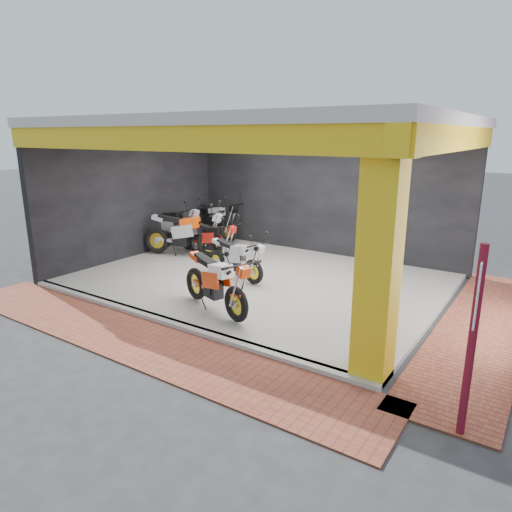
{
  "coord_description": "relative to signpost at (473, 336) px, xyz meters",
  "views": [
    {
      "loc": [
        5.66,
        -6.52,
        3.37
      ],
      "look_at": [
        0.5,
        1.12,
        0.9
      ],
      "focal_mm": 32.0,
      "sensor_mm": 36.0,
      "label": 1
    }
  ],
  "objects": [
    {
      "name": "moto_row_d",
      "position": [
        -8.22,
        4.46,
        -0.41
      ],
      "size": [
        2.46,
        1.07,
        1.47
      ],
      "primitive_type": null,
      "rotation": [
        0.0,
        0.0,
        0.08
      ],
      "color": "#A1A3A8",
      "rests_on": "showroom_floor"
    },
    {
      "name": "moto_hero",
      "position": [
        -3.94,
        0.99,
        -0.48
      ],
      "size": [
        2.34,
        1.48,
        1.34
      ],
      "primitive_type": null,
      "rotation": [
        0.0,
        0.0,
        -0.33
      ],
      "color": "red",
      "rests_on": "showroom_floor"
    },
    {
      "name": "moto_row_a",
      "position": [
        -4.89,
        2.92,
        -0.57
      ],
      "size": [
        1.98,
        0.99,
        1.15
      ],
      "primitive_type": null,
      "rotation": [
        0.0,
        0.0,
        -0.16
      ],
      "color": "#AFB2B7",
      "rests_on": "showroom_floor"
    },
    {
      "name": "showroom_floor",
      "position": [
        -5.07,
        3.41,
        -1.2
      ],
      "size": [
        8.0,
        6.0,
        0.1
      ],
      "primitive_type": "cube",
      "color": "silver",
      "rests_on": "ground"
    },
    {
      "name": "signpost",
      "position": [
        0.0,
        0.0,
        0.0
      ],
      "size": [
        0.09,
        0.32,
        2.28
      ],
      "rotation": [
        0.0,
        0.0,
        0.06
      ],
      "color": "maroon",
      "rests_on": "ground"
    },
    {
      "name": "corner_column",
      "position": [
        -1.32,
        0.66,
        0.5
      ],
      "size": [
        0.5,
        0.5,
        3.5
      ],
      "primitive_type": "cube",
      "color": "yellow",
      "rests_on": "ground"
    },
    {
      "name": "moto_row_b",
      "position": [
        -6.52,
        4.07,
        -0.54
      ],
      "size": [
        2.07,
        1.03,
        1.21
      ],
      "primitive_type": null,
      "rotation": [
        0.0,
        0.0,
        -0.15
      ],
      "color": "#B41A13",
      "rests_on": "showroom_floor"
    },
    {
      "name": "left_wall",
      "position": [
        -9.17,
        3.41,
        0.5
      ],
      "size": [
        0.2,
        6.2,
        3.5
      ],
      "primitive_type": "cube",
      "color": "black",
      "rests_on": "ground"
    },
    {
      "name": "moto_row_e",
      "position": [
        -7.87,
        5.91,
        -0.43
      ],
      "size": [
        2.44,
        1.19,
        1.43
      ],
      "primitive_type": null,
      "rotation": [
        0.0,
        0.0,
        -0.14
      ],
      "color": "black",
      "rests_on": "showroom_floor"
    },
    {
      "name": "paver_front",
      "position": [
        -5.07,
        -0.39,
        -1.23
      ],
      "size": [
        9.0,
        1.4,
        0.03
      ],
      "primitive_type": "cube",
      "color": "brown",
      "rests_on": "ground"
    },
    {
      "name": "header_beam_right",
      "position": [
        -1.07,
        3.41,
        2.05
      ],
      "size": [
        0.3,
        6.4,
        0.4
      ],
      "primitive_type": "cube",
      "color": "yellow",
      "rests_on": "corner_column"
    },
    {
      "name": "paver_right",
      "position": [
        -0.27,
        3.41,
        -1.23
      ],
      "size": [
        1.4,
        7.0,
        0.03
      ],
      "primitive_type": "cube",
      "color": "brown",
      "rests_on": "ground"
    },
    {
      "name": "ground",
      "position": [
        -5.07,
        1.41,
        -1.25
      ],
      "size": [
        80.0,
        80.0,
        0.0
      ],
      "primitive_type": "plane",
      "color": "#2D2D30",
      "rests_on": "ground"
    },
    {
      "name": "floor_kerb",
      "position": [
        -5.07,
        0.39,
        -1.2
      ],
      "size": [
        8.0,
        0.2,
        0.1
      ],
      "primitive_type": "cube",
      "color": "silver",
      "rests_on": "ground"
    },
    {
      "name": "back_wall",
      "position": [
        -5.07,
        6.51,
        0.5
      ],
      "size": [
        8.2,
        0.2,
        3.5
      ],
      "primitive_type": "cube",
      "color": "black",
      "rests_on": "ground"
    },
    {
      "name": "showroom_ceiling",
      "position": [
        -5.07,
        3.41,
        2.35
      ],
      "size": [
        8.4,
        6.4,
        0.2
      ],
      "primitive_type": "cube",
      "color": "beige",
      "rests_on": "corner_column"
    },
    {
      "name": "moto_row_c",
      "position": [
        -7.2,
        4.18,
        -0.41
      ],
      "size": [
        2.57,
        1.65,
        1.48
      ],
      "primitive_type": null,
      "rotation": [
        0.0,
        0.0,
        0.34
      ],
      "color": "#A5A9AD",
      "rests_on": "showroom_floor"
    },
    {
      "name": "header_beam_front",
      "position": [
        -5.07,
        0.41,
        2.05
      ],
      "size": [
        8.4,
        0.3,
        0.4
      ],
      "primitive_type": "cube",
      "color": "yellow",
      "rests_on": "corner_column"
    }
  ]
}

